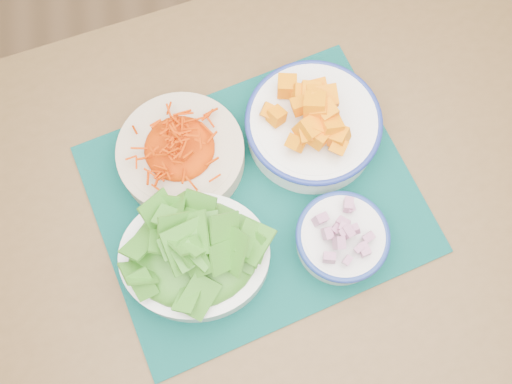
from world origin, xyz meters
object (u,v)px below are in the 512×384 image
at_px(table, 293,221).
at_px(carrot_bowl, 180,151).
at_px(placemat, 256,198).
at_px(lettuce_bowl, 194,253).
at_px(squash_bowl, 314,121).
at_px(onion_bowl, 342,237).

height_order(table, carrot_bowl, carrot_bowl).
bearing_deg(placemat, carrot_bowl, 127.92).
bearing_deg(table, lettuce_bowl, -170.23).
xyz_separation_m(squash_bowl, onion_bowl, (0.01, -0.19, -0.01)).
height_order(placemat, onion_bowl, onion_bowl).
distance_m(placemat, squash_bowl, 0.15).
xyz_separation_m(placemat, carrot_bowl, (-0.11, 0.08, 0.04)).
relative_size(table, placemat, 2.91).
height_order(carrot_bowl, squash_bowl, squash_bowl).
bearing_deg(onion_bowl, table, 127.63).
relative_size(table, onion_bowl, 8.58).
xyz_separation_m(placemat, squash_bowl, (0.11, 0.10, 0.05)).
bearing_deg(squash_bowl, placemat, -137.58).
bearing_deg(placemat, lettuce_bowl, -155.32).
bearing_deg(placemat, table, -33.60).
height_order(table, placemat, placemat).
relative_size(placemat, squash_bowl, 1.77).
xyz_separation_m(lettuce_bowl, onion_bowl, (0.22, -0.00, -0.01)).
distance_m(squash_bowl, lettuce_bowl, 0.28).
distance_m(carrot_bowl, onion_bowl, 0.29).
bearing_deg(carrot_bowl, table, -30.91).
distance_m(table, placemat, 0.11).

